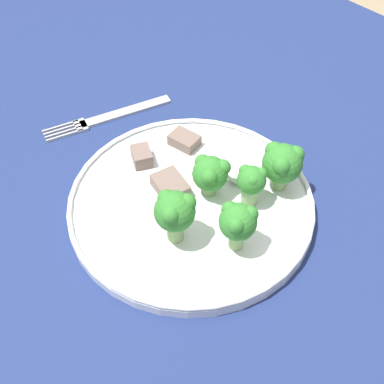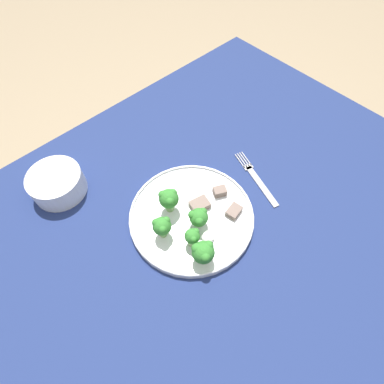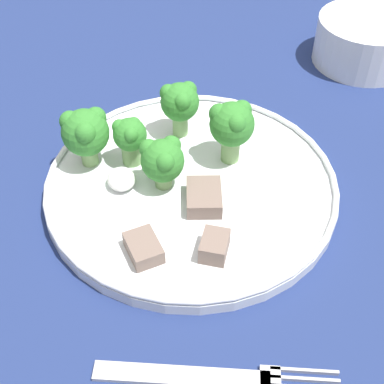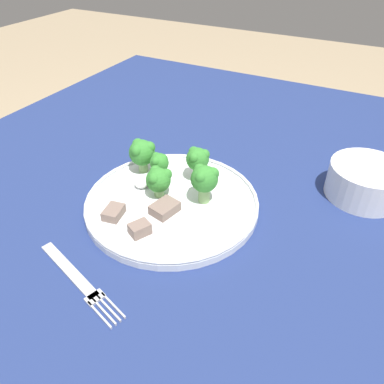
# 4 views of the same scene
# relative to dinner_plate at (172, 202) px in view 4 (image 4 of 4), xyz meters

# --- Properties ---
(table) EXTENTS (1.32, 0.99, 0.71)m
(table) POSITION_rel_dinner_plate_xyz_m (-0.01, -0.05, -0.09)
(table) COLOR navy
(table) RESTS_ON ground_plane
(dinner_plate) EXTENTS (0.29, 0.29, 0.02)m
(dinner_plate) POSITION_rel_dinner_plate_xyz_m (0.00, 0.00, 0.00)
(dinner_plate) COLOR white
(dinner_plate) RESTS_ON table
(fork) EXTENTS (0.07, 0.18, 0.00)m
(fork) POSITION_rel_dinner_plate_xyz_m (0.20, -0.03, -0.01)
(fork) COLOR #B2B2B7
(fork) RESTS_ON table
(cream_bowl) EXTENTS (0.13, 0.13, 0.06)m
(cream_bowl) POSITION_rel_dinner_plate_xyz_m (-0.18, 0.28, 0.02)
(cream_bowl) COLOR white
(cream_bowl) RESTS_ON table
(broccoli_floret_near_rim_left) EXTENTS (0.05, 0.04, 0.07)m
(broccoli_floret_near_rim_left) POSITION_rel_dinner_plate_xyz_m (-0.02, 0.05, 0.05)
(broccoli_floret_near_rim_left) COLOR #7FA866
(broccoli_floret_near_rim_left) RESTS_ON dinner_plate
(broccoli_floret_center_left) EXTENTS (0.05, 0.05, 0.06)m
(broccoli_floret_center_left) POSITION_rel_dinner_plate_xyz_m (-0.05, -0.09, 0.04)
(broccoli_floret_center_left) COLOR #7FA866
(broccoli_floret_center_left) RESTS_ON dinner_plate
(broccoli_floret_back_left) EXTENTS (0.04, 0.04, 0.05)m
(broccoli_floret_back_left) POSITION_rel_dinner_plate_xyz_m (-0.00, -0.03, 0.04)
(broccoli_floret_back_left) COLOR #7FA866
(broccoli_floret_back_left) RESTS_ON dinner_plate
(broccoli_floret_front_left) EXTENTS (0.04, 0.04, 0.06)m
(broccoli_floret_front_left) POSITION_rel_dinner_plate_xyz_m (-0.08, 0.01, 0.04)
(broccoli_floret_front_left) COLOR #7FA866
(broccoli_floret_front_left) RESTS_ON dinner_plate
(broccoli_floret_center_back) EXTENTS (0.03, 0.03, 0.05)m
(broccoli_floret_center_back) POSITION_rel_dinner_plate_xyz_m (-0.05, -0.05, 0.04)
(broccoli_floret_center_back) COLOR #7FA866
(broccoli_floret_center_back) RESTS_ON dinner_plate
(meat_slice_front_slice) EXTENTS (0.04, 0.03, 0.02)m
(meat_slice_front_slice) POSITION_rel_dinner_plate_xyz_m (0.08, -0.06, 0.01)
(meat_slice_front_slice) COLOR #756056
(meat_slice_front_slice) RESTS_ON dinner_plate
(meat_slice_middle_slice) EXTENTS (0.05, 0.04, 0.02)m
(meat_slice_middle_slice) POSITION_rel_dinner_plate_xyz_m (0.03, 0.00, 0.01)
(meat_slice_middle_slice) COLOR #756056
(meat_slice_middle_slice) RESTS_ON dinner_plate
(meat_slice_rear_slice) EXTENTS (0.04, 0.03, 0.02)m
(meat_slice_rear_slice) POSITION_rel_dinner_plate_xyz_m (0.09, -0.00, 0.01)
(meat_slice_rear_slice) COLOR #756056
(meat_slice_rear_slice) RESTS_ON dinner_plate
(sauce_dollop) EXTENTS (0.03, 0.03, 0.02)m
(sauce_dollop) POSITION_rel_dinner_plate_xyz_m (-0.01, -0.07, 0.01)
(sauce_dollop) COLOR white
(sauce_dollop) RESTS_ON dinner_plate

